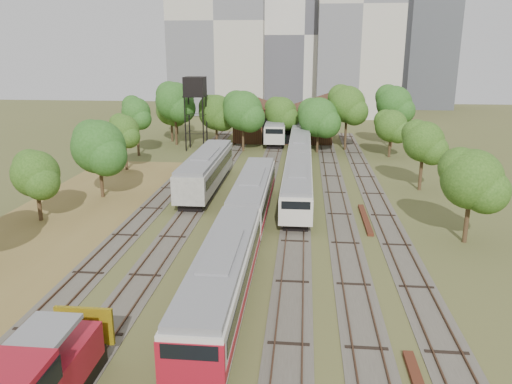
# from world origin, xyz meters

# --- Properties ---
(ground) EXTENTS (240.00, 240.00, 0.00)m
(ground) POSITION_xyz_m (0.00, 0.00, 0.00)
(ground) COLOR #475123
(ground) RESTS_ON ground
(dry_grass_patch) EXTENTS (14.00, 60.00, 0.04)m
(dry_grass_patch) POSITION_xyz_m (-18.00, 8.00, 0.02)
(dry_grass_patch) COLOR brown
(dry_grass_patch) RESTS_ON ground
(tracks) EXTENTS (24.60, 80.00, 0.19)m
(tracks) POSITION_xyz_m (-0.67, 25.00, 0.04)
(tracks) COLOR #4C473D
(tracks) RESTS_ON ground
(railcar_red_set) EXTENTS (2.98, 34.58, 3.69)m
(railcar_red_set) POSITION_xyz_m (-2.00, 8.05, 1.95)
(railcar_red_set) COLOR black
(railcar_red_set) RESTS_ON ground
(railcar_green_set) EXTENTS (2.87, 52.08, 3.54)m
(railcar_green_set) POSITION_xyz_m (2.00, 37.94, 1.87)
(railcar_green_set) COLOR black
(railcar_green_set) RESTS_ON ground
(railcar_rear) EXTENTS (3.20, 16.08, 3.96)m
(railcar_rear) POSITION_xyz_m (-2.00, 55.94, 2.09)
(railcar_rear) COLOR black
(railcar_rear) RESTS_ON ground
(old_grey_coach) EXTENTS (3.19, 18.00, 3.95)m
(old_grey_coach) POSITION_xyz_m (-8.00, 25.23, 2.16)
(old_grey_coach) COLOR black
(old_grey_coach) RESTS_ON ground
(water_tower) EXTENTS (3.16, 3.16, 10.94)m
(water_tower) POSITION_xyz_m (-13.86, 47.42, 9.23)
(water_tower) COLOR black
(water_tower) RESTS_ON ground
(rail_pile_far) EXTENTS (0.50, 8.07, 0.26)m
(rail_pile_far) POSITION_xyz_m (8.20, 16.25, 0.13)
(rail_pile_far) COLOR #552718
(rail_pile_far) RESTS_ON ground
(maintenance_shed) EXTENTS (16.45, 11.55, 7.58)m
(maintenance_shed) POSITION_xyz_m (-1.00, 57.98, 2.91)
(maintenance_shed) COLOR #3D2016
(maintenance_shed) RESTS_ON ground
(tree_band_left) EXTENTS (8.29, 75.46, 8.32)m
(tree_band_left) POSITION_xyz_m (-19.87, 27.34, 5.28)
(tree_band_left) COLOR #382616
(tree_band_left) RESTS_ON ground
(tree_band_far) EXTENTS (39.82, 10.91, 9.95)m
(tree_band_far) POSITION_xyz_m (-2.06, 49.77, 6.09)
(tree_band_far) COLOR #382616
(tree_band_far) RESTS_ON ground
(tree_band_right) EXTENTS (5.41, 37.45, 7.53)m
(tree_band_right) POSITION_xyz_m (15.14, 27.27, 4.98)
(tree_band_right) COLOR #382616
(tree_band_right) RESTS_ON ground
(tower_left) EXTENTS (22.00, 16.00, 42.00)m
(tower_left) POSITION_xyz_m (-18.00, 95.00, 21.00)
(tower_left) COLOR #B7B0A0
(tower_left) RESTS_ON ground
(tower_centre) EXTENTS (20.00, 18.00, 36.00)m
(tower_centre) POSITION_xyz_m (2.00, 100.00, 18.00)
(tower_centre) COLOR beige
(tower_centre) RESTS_ON ground
(tower_right) EXTENTS (18.00, 16.00, 48.00)m
(tower_right) POSITION_xyz_m (14.00, 92.00, 24.00)
(tower_right) COLOR #B7B0A0
(tower_right) RESTS_ON ground
(tower_far_right) EXTENTS (12.00, 12.00, 28.00)m
(tower_far_right) POSITION_xyz_m (34.00, 110.00, 14.00)
(tower_far_right) COLOR #44474C
(tower_far_right) RESTS_ON ground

